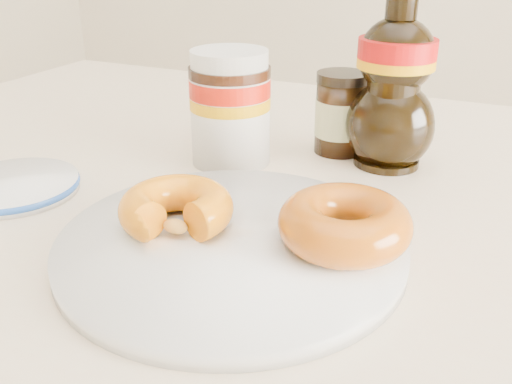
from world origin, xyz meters
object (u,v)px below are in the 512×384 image
at_px(syrup_bottle, 394,81).
at_px(blue_rim_saucer, 14,186).
at_px(dining_table, 340,280).
at_px(plate, 231,244).
at_px(nutella_jar, 230,103).
at_px(dark_jar, 340,114).
at_px(donut_bitten, 176,208).
at_px(donut_whole, 345,223).

bearing_deg(syrup_bottle, blue_rim_saucer, -144.24).
relative_size(dining_table, plate, 4.80).
height_order(dining_table, nutella_jar, nutella_jar).
distance_m(dark_jar, blue_rim_saucer, 0.37).
height_order(dining_table, blue_rim_saucer, blue_rim_saucer).
distance_m(plate, syrup_bottle, 0.28).
bearing_deg(dark_jar, dining_table, -70.19).
bearing_deg(donut_bitten, dining_table, 70.75).
bearing_deg(dining_table, nutella_jar, 157.22).
xyz_separation_m(dark_jar, blue_rim_saucer, (-0.27, -0.26, -0.04)).
xyz_separation_m(plate, syrup_bottle, (0.07, 0.25, 0.09)).
relative_size(plate, syrup_bottle, 1.50).
relative_size(nutella_jar, syrup_bottle, 0.67).
xyz_separation_m(donut_bitten, syrup_bottle, (0.12, 0.26, 0.07)).
bearing_deg(donut_bitten, blue_rim_saucer, -160.43).
height_order(dining_table, dark_jar, dark_jar).
bearing_deg(syrup_bottle, dining_table, -93.79).
distance_m(dining_table, dark_jar, 0.21).
bearing_deg(donut_whole, syrup_bottle, 94.05).
xyz_separation_m(plate, dark_jar, (0.01, 0.27, 0.04)).
distance_m(nutella_jar, dark_jar, 0.14).
bearing_deg(donut_bitten, dark_jar, 101.45).
distance_m(donut_whole, blue_rim_saucer, 0.35).
height_order(plate, blue_rim_saucer, plate).
bearing_deg(syrup_bottle, donut_bitten, -115.85).
relative_size(dining_table, donut_bitten, 14.22).
distance_m(plate, donut_bitten, 0.06).
bearing_deg(dark_jar, donut_whole, -71.96).
xyz_separation_m(dining_table, plate, (-0.06, -0.12, 0.09)).
xyz_separation_m(plate, donut_bitten, (-0.05, -0.00, 0.02)).
xyz_separation_m(plate, donut_whole, (0.09, 0.03, 0.03)).
xyz_separation_m(dining_table, donut_whole, (0.02, -0.09, 0.12)).
xyz_separation_m(donut_bitten, dark_jar, (0.06, 0.27, 0.02)).
height_order(plate, dark_jar, dark_jar).
height_order(syrup_bottle, dark_jar, syrup_bottle).
relative_size(plate, blue_rim_saucer, 2.20).
xyz_separation_m(syrup_bottle, blue_rim_saucer, (-0.33, -0.24, -0.09)).
height_order(nutella_jar, dark_jar, nutella_jar).
bearing_deg(plate, dark_jar, 87.92).
bearing_deg(donut_whole, blue_rim_saucer, -177.76).
bearing_deg(dining_table, donut_whole, -74.93).
distance_m(nutella_jar, blue_rim_saucer, 0.25).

